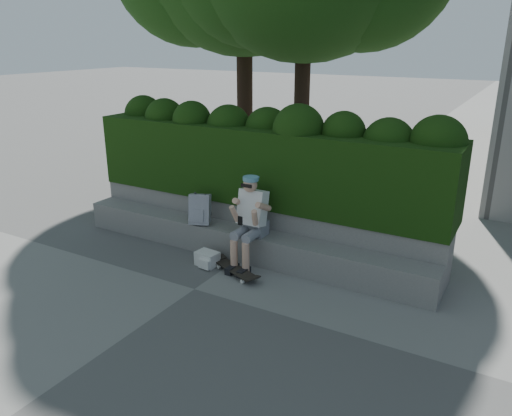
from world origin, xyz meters
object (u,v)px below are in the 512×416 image
Objects in this scene: person at (250,218)px; backpack_plaid at (200,209)px; skateboard at (235,269)px; backpack_ground at (207,259)px.

backpack_plaid is at bearing 175.25° from person.
backpack_ground is at bearing -162.51° from skateboard.
skateboard is 2.61× the size of backpack_ground.
person is at bearing 38.19° from backpack_ground.
skateboard is at bearing 0.75° from backpack_ground.
backpack_ground is at bearing -67.90° from backpack_plaid.
skateboard is at bearing -93.83° from person.
person is at bearing -27.30° from backpack_plaid.
person is 2.86× the size of backpack_plaid.
person reaches higher than skateboard.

